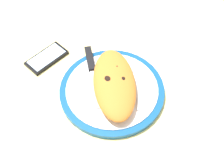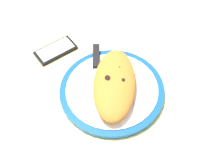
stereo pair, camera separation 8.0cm
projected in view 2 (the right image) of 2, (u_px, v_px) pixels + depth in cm
name	position (u px, v px, depth cm)	size (l,w,h in cm)	color
ground_plane	(112.00, 95.00, 83.93)	(150.00, 150.00, 3.00)	#E5D684
plate	(112.00, 90.00, 82.00)	(29.55, 29.55, 1.83)	navy
calzone	(115.00, 82.00, 79.53)	(25.24, 13.55, 4.68)	orange
fork	(138.00, 83.00, 82.05)	(17.01, 2.25, 0.40)	silver
knife	(96.00, 64.00, 85.75)	(22.25, 5.60, 1.20)	silver
smartphone	(56.00, 50.00, 91.44)	(13.39, 13.37, 1.16)	black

